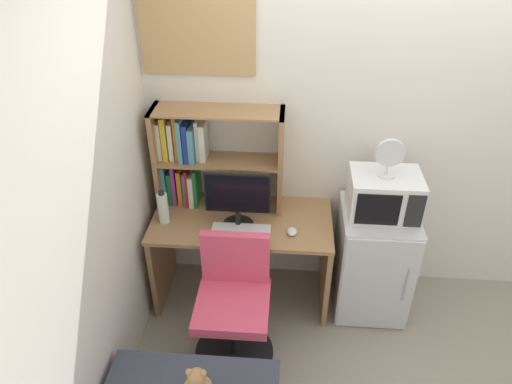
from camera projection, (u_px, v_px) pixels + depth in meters
The scene contains 13 objects.
wall_back at pixel (446, 129), 3.13m from camera, with size 6.40×0.04×2.60m, color silver.
wall_left at pixel (37, 288), 1.91m from camera, with size 0.04×4.40×2.60m, color silver.
desk at pixel (242, 244), 3.38m from camera, with size 1.24×0.61×0.72m.
hutch_bookshelf at pixel (198, 156), 3.23m from camera, with size 0.87×0.25×0.72m.
monitor at pixel (238, 199), 3.08m from camera, with size 0.43×0.21×0.41m.
keyboard at pixel (241, 231), 3.14m from camera, with size 0.39×0.14×0.02m, color silver.
computer_mouse at pixel (292, 232), 3.12m from camera, with size 0.06×0.09×0.03m, color silver.
water_bottle at pixel (163, 208), 3.18m from camera, with size 0.07×0.07×0.24m.
mini_fridge at pixel (373, 260), 3.38m from camera, with size 0.50×0.55×0.82m.
microwave at pixel (384, 195), 3.07m from camera, with size 0.45×0.35×0.29m.
desk_fan at pixel (389, 156), 2.91m from camera, with size 0.18×0.11×0.26m.
desk_chair at pixel (234, 309), 3.03m from camera, with size 0.52×0.52×0.87m.
wall_corkboard at pixel (197, 36), 2.88m from camera, with size 0.71×0.02×0.48m, color tan.
Camera 1 is at (-0.63, -2.91, 2.67)m, focal length 33.27 mm.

